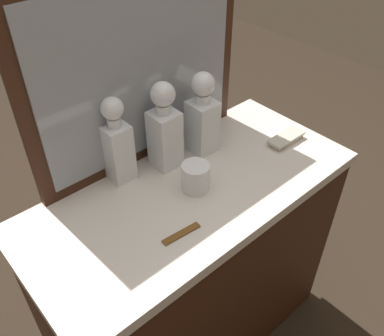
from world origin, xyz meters
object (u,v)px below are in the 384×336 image
crystal_decanter_far_left (118,148)px  crystal_decanter_left (202,121)px  crystal_tumbler_center (196,178)px  tortoiseshell_comb (181,234)px  silver_brush_left (286,139)px  crystal_decanter_rear (165,134)px

crystal_decanter_far_left → crystal_decanter_left: (0.29, -0.06, 0.00)m
crystal_tumbler_center → crystal_decanter_far_left: bearing=125.0°
crystal_decanter_far_left → crystal_tumbler_center: (0.14, -0.20, -0.07)m
crystal_decanter_left → tortoiseshell_comb: crystal_decanter_left is taller
crystal_tumbler_center → tortoiseshell_comb: bearing=-143.7°
crystal_decanter_far_left → crystal_decanter_left: size_ratio=0.99×
crystal_decanter_far_left → crystal_decanter_left: crystal_decanter_left is taller
crystal_decanter_left → silver_brush_left: (0.25, -0.17, -0.10)m
crystal_decanter_rear → tortoiseshell_comb: crystal_decanter_rear is taller
crystal_tumbler_center → tortoiseshell_comb: 0.20m
crystal_decanter_far_left → crystal_decanter_left: 0.30m
silver_brush_left → tortoiseshell_comb: bearing=-171.4°
crystal_decanter_left → silver_brush_left: 0.32m
crystal_decanter_rear → tortoiseshell_comb: 0.34m
crystal_decanter_far_left → crystal_tumbler_center: size_ratio=3.16×
crystal_tumbler_center → tortoiseshell_comb: crystal_tumbler_center is taller
tortoiseshell_comb → crystal_tumbler_center: bearing=36.3°
crystal_decanter_rear → silver_brush_left: size_ratio=2.08×
silver_brush_left → tortoiseshell_comb: size_ratio=1.21×
crystal_decanter_left → crystal_tumbler_center: crystal_decanter_left is taller
silver_brush_left → tortoiseshell_comb: silver_brush_left is taller
crystal_decanter_far_left → crystal_decanter_left: bearing=-11.9°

